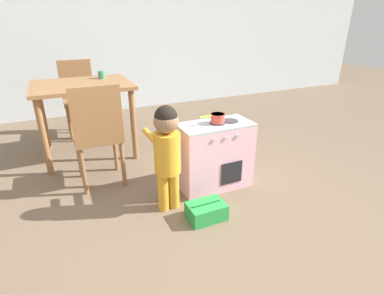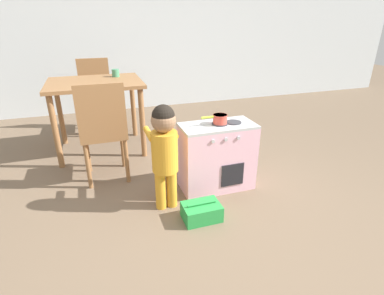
{
  "view_description": "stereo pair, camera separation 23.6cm",
  "coord_description": "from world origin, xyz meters",
  "px_view_note": "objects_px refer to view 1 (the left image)",
  "views": [
    {
      "loc": [
        -0.84,
        -1.32,
        1.38
      ],
      "look_at": [
        0.07,
        0.64,
        0.43
      ],
      "focal_mm": 28.0,
      "sensor_mm": 36.0,
      "label": 1
    },
    {
      "loc": [
        -0.62,
        -1.41,
        1.38
      ],
      "look_at": [
        0.07,
        0.64,
        0.43
      ],
      "focal_mm": 28.0,
      "sensor_mm": 36.0,
      "label": 2
    }
  ],
  "objects_px": {
    "child_figure": "(167,147)",
    "toy_pot": "(217,118)",
    "toy_basket": "(206,211)",
    "dining_chair_far": "(79,96)",
    "play_kitchen": "(215,155)",
    "dining_table": "(83,95)",
    "dining_chair_near": "(98,134)",
    "cup_on_table": "(102,75)"
  },
  "relations": [
    {
      "from": "dining_chair_far",
      "to": "toy_basket",
      "type": "bearing_deg",
      "value": 105.09
    },
    {
      "from": "child_figure",
      "to": "toy_basket",
      "type": "height_order",
      "value": "child_figure"
    },
    {
      "from": "toy_basket",
      "to": "dining_chair_near",
      "type": "height_order",
      "value": "dining_chair_near"
    },
    {
      "from": "toy_basket",
      "to": "toy_pot",
      "type": "bearing_deg",
      "value": 53.53
    },
    {
      "from": "toy_basket",
      "to": "cup_on_table",
      "type": "relative_size",
      "value": 3.36
    },
    {
      "from": "toy_basket",
      "to": "dining_chair_near",
      "type": "relative_size",
      "value": 0.3
    },
    {
      "from": "child_figure",
      "to": "dining_chair_far",
      "type": "xyz_separation_m",
      "value": [
        -0.4,
        2.01,
        -0.04
      ]
    },
    {
      "from": "toy_pot",
      "to": "dining_chair_far",
      "type": "bearing_deg",
      "value": 116.03
    },
    {
      "from": "play_kitchen",
      "to": "dining_table",
      "type": "relative_size",
      "value": 0.65
    },
    {
      "from": "play_kitchen",
      "to": "dining_chair_near",
      "type": "bearing_deg",
      "value": 154.78
    },
    {
      "from": "dining_chair_near",
      "to": "dining_chair_far",
      "type": "bearing_deg",
      "value": 90.12
    },
    {
      "from": "play_kitchen",
      "to": "dining_chair_far",
      "type": "relative_size",
      "value": 0.68
    },
    {
      "from": "child_figure",
      "to": "toy_pot",
      "type": "bearing_deg",
      "value": 17.44
    },
    {
      "from": "play_kitchen",
      "to": "toy_pot",
      "type": "height_order",
      "value": "toy_pot"
    },
    {
      "from": "dining_table",
      "to": "dining_chair_far",
      "type": "relative_size",
      "value": 1.05
    },
    {
      "from": "child_figure",
      "to": "toy_basket",
      "type": "bearing_deg",
      "value": -49.92
    },
    {
      "from": "toy_basket",
      "to": "cup_on_table",
      "type": "xyz_separation_m",
      "value": [
        -0.38,
        1.74,
        0.75
      ]
    },
    {
      "from": "dining_table",
      "to": "dining_chair_far",
      "type": "distance_m",
      "value": 0.71
    },
    {
      "from": "child_figure",
      "to": "cup_on_table",
      "type": "height_order",
      "value": "cup_on_table"
    },
    {
      "from": "play_kitchen",
      "to": "toy_basket",
      "type": "xyz_separation_m",
      "value": [
        -0.28,
        -0.4,
        -0.23
      ]
    },
    {
      "from": "toy_pot",
      "to": "toy_basket",
      "type": "bearing_deg",
      "value": -126.47
    },
    {
      "from": "dining_chair_near",
      "to": "cup_on_table",
      "type": "distance_m",
      "value": 1.0
    },
    {
      "from": "dining_table",
      "to": "child_figure",
      "type": "bearing_deg",
      "value": -72.65
    },
    {
      "from": "play_kitchen",
      "to": "dining_chair_far",
      "type": "height_order",
      "value": "dining_chair_far"
    },
    {
      "from": "play_kitchen",
      "to": "toy_pot",
      "type": "bearing_deg",
      "value": 2.33
    },
    {
      "from": "toy_basket",
      "to": "dining_chair_far",
      "type": "xyz_separation_m",
      "value": [
        -0.61,
        2.25,
        0.42
      ]
    },
    {
      "from": "toy_pot",
      "to": "dining_table",
      "type": "relative_size",
      "value": 0.23
    },
    {
      "from": "child_figure",
      "to": "dining_chair_far",
      "type": "relative_size",
      "value": 0.91
    },
    {
      "from": "toy_pot",
      "to": "cup_on_table",
      "type": "xyz_separation_m",
      "value": [
        -0.68,
        1.34,
        0.18
      ]
    },
    {
      "from": "toy_basket",
      "to": "dining_table",
      "type": "distance_m",
      "value": 1.78
    },
    {
      "from": "toy_basket",
      "to": "dining_chair_near",
      "type": "bearing_deg",
      "value": 126.4
    },
    {
      "from": "toy_basket",
      "to": "dining_chair_near",
      "type": "distance_m",
      "value": 1.1
    },
    {
      "from": "dining_chair_near",
      "to": "cup_on_table",
      "type": "xyz_separation_m",
      "value": [
        0.22,
        0.92,
        0.33
      ]
    },
    {
      "from": "play_kitchen",
      "to": "toy_basket",
      "type": "bearing_deg",
      "value": -125.39
    },
    {
      "from": "toy_pot",
      "to": "dining_chair_far",
      "type": "height_order",
      "value": "dining_chair_far"
    },
    {
      "from": "toy_pot",
      "to": "toy_basket",
      "type": "xyz_separation_m",
      "value": [
        -0.3,
        -0.4,
        -0.57
      ]
    },
    {
      "from": "dining_chair_near",
      "to": "toy_basket",
      "type": "bearing_deg",
      "value": -53.6
    },
    {
      "from": "dining_chair_near",
      "to": "dining_table",
      "type": "bearing_deg",
      "value": 90.99
    },
    {
      "from": "dining_table",
      "to": "dining_chair_far",
      "type": "bearing_deg",
      "value": 89.17
    },
    {
      "from": "toy_pot",
      "to": "child_figure",
      "type": "bearing_deg",
      "value": -162.56
    },
    {
      "from": "play_kitchen",
      "to": "child_figure",
      "type": "relative_size",
      "value": 0.74
    },
    {
      "from": "toy_pot",
      "to": "child_figure",
      "type": "height_order",
      "value": "child_figure"
    }
  ]
}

